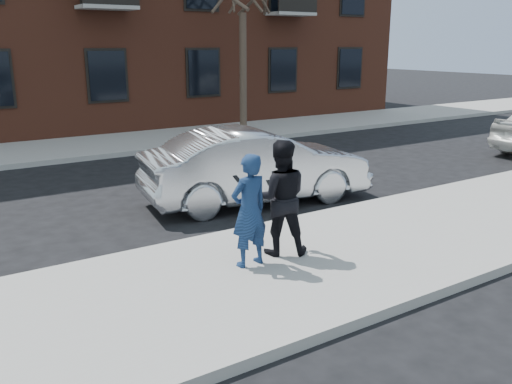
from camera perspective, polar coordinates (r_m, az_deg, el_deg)
ground at (r=9.27m, az=10.82°, el=-5.73°), size 100.00×100.00×0.00m
near_sidewalk at (r=9.08m, az=11.94°, el=-5.74°), size 50.00×3.50×0.15m
near_curb at (r=10.34m, az=4.94°, el=-2.81°), size 50.00×0.10×0.15m
far_sidewalk at (r=18.74m, az=-13.59°, el=5.05°), size 50.00×3.50×0.15m
far_curb at (r=17.08m, az=-11.54°, el=4.19°), size 50.00×0.10×0.15m
silver_sedan at (r=11.46m, az=0.03°, el=2.77°), size 5.02×2.39×1.59m
man_hoodie at (r=7.75m, az=-0.72°, el=-1.97°), size 0.64×0.51×1.66m
man_peacoat at (r=8.20m, az=2.55°, el=-0.60°), size 1.08×1.00×1.78m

